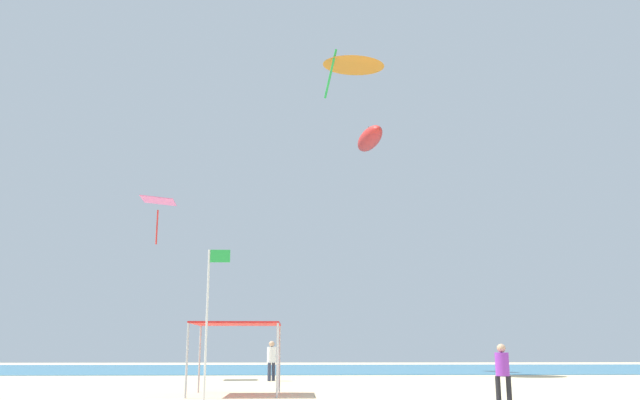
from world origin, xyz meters
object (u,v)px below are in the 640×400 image
at_px(banner_flag, 209,312).
at_px(kite_diamond_pink, 158,203).
at_px(person_leftmost, 272,357).
at_px(person_near_tent, 502,368).
at_px(kite_delta_orange, 354,60).
at_px(kite_inflatable_red, 370,139).
at_px(canopy_tent, 237,327).

distance_m(banner_flag, kite_diamond_pink, 18.31).
relative_size(person_leftmost, banner_flag, 0.45).
height_order(person_near_tent, banner_flag, banner_flag).
bearing_deg(kite_delta_orange, kite_inflatable_red, 50.11).
relative_size(canopy_tent, person_near_tent, 1.77).
height_order(banner_flag, kite_diamond_pink, kite_diamond_pink).
bearing_deg(canopy_tent, person_near_tent, -24.62).
height_order(kite_diamond_pink, kite_delta_orange, kite_delta_orange).
bearing_deg(person_near_tent, kite_delta_orange, -68.19).
bearing_deg(kite_diamond_pink, person_near_tent, 37.46).
xyz_separation_m(canopy_tent, banner_flag, (-0.34, -4.77, 0.23)).
height_order(person_near_tent, person_leftmost, person_leftmost).
bearing_deg(person_leftmost, canopy_tent, -150.26).
distance_m(person_near_tent, kite_inflatable_red, 30.12).
xyz_separation_m(canopy_tent, kite_delta_orange, (5.56, 16.02, 17.25)).
bearing_deg(canopy_tent, kite_inflatable_red, 72.04).
distance_m(canopy_tent, banner_flag, 4.78).
relative_size(person_leftmost, kite_inflatable_red, 0.39).
bearing_deg(kite_diamond_pink, canopy_tent, 21.16).
relative_size(canopy_tent, person_leftmost, 1.56).
xyz_separation_m(kite_diamond_pink, kite_delta_orange, (10.94, 4.47, 10.42)).
bearing_deg(canopy_tent, kite_delta_orange, 70.87).
relative_size(kite_inflatable_red, kite_diamond_pink, 1.97).
height_order(canopy_tent, person_near_tent, canopy_tent).
bearing_deg(kite_diamond_pink, banner_flag, 13.35).
xyz_separation_m(canopy_tent, person_near_tent, (7.96, -3.65, -1.28)).
distance_m(kite_diamond_pink, kite_delta_orange, 15.76).
xyz_separation_m(banner_flag, kite_delta_orange, (5.90, 20.79, 17.02)).
distance_m(canopy_tent, kite_delta_orange, 24.19).
xyz_separation_m(person_leftmost, kite_inflatable_red, (6.38, 12.39, 15.22)).
xyz_separation_m(person_near_tent, kite_inflatable_red, (-0.74, 25.91, 15.35)).
bearing_deg(banner_flag, kite_delta_orange, 74.16).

